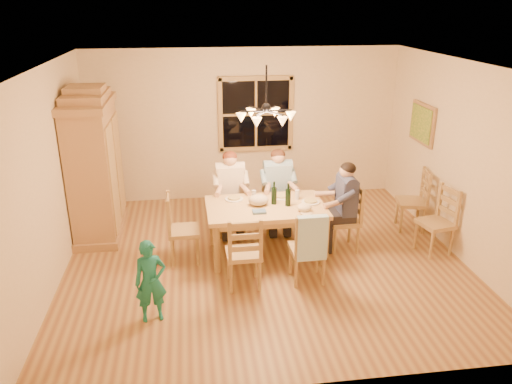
{
  "coord_description": "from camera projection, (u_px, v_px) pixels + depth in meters",
  "views": [
    {
      "loc": [
        -0.97,
        -6.19,
        3.45
      ],
      "look_at": [
        -0.12,
        0.1,
        0.99
      ],
      "focal_mm": 35.0,
      "sensor_mm": 36.0,
      "label": 1
    }
  ],
  "objects": [
    {
      "name": "chair_near_right",
      "position": [
        307.0,
        259.0,
        6.47
      ],
      "size": [
        0.45,
        0.43,
        0.99
      ],
      "rotation": [
        0.0,
        0.0,
        0.02
      ],
      "color": "#A18047",
      "rests_on": "floor"
    },
    {
      "name": "child",
      "position": [
        151.0,
        281.0,
        5.59
      ],
      "size": [
        0.4,
        0.3,
        0.99
      ],
      "primitive_type": "imported",
      "rotation": [
        0.0,
        0.0,
        0.18
      ],
      "color": "#1A776C",
      "rests_on": "floor"
    },
    {
      "name": "dining_table",
      "position": [
        266.0,
        212.0,
        7.0
      ],
      "size": [
        1.67,
        1.04,
        0.76
      ],
      "rotation": [
        0.0,
        0.0,
        0.02
      ],
      "color": "tan",
      "rests_on": "floor"
    },
    {
      "name": "adult_plaid_man",
      "position": [
        278.0,
        180.0,
        7.7
      ],
      "size": [
        0.4,
        0.43,
        0.87
      ],
      "rotation": [
        0.0,
        0.0,
        3.16
      ],
      "color": "teal",
      "rests_on": "floor"
    },
    {
      "name": "chair_near_left",
      "position": [
        244.0,
        264.0,
        6.35
      ],
      "size": [
        0.45,
        0.43,
        0.99
      ],
      "rotation": [
        0.0,
        0.0,
        0.02
      ],
      "color": "#A18047",
      "rests_on": "floor"
    },
    {
      "name": "chair_far_right",
      "position": [
        277.0,
        212.0,
        7.89
      ],
      "size": [
        0.45,
        0.43,
        0.99
      ],
      "rotation": [
        0.0,
        0.0,
        3.16
      ],
      "color": "#A18047",
      "rests_on": "floor"
    },
    {
      "name": "adult_slate_man",
      "position": [
        345.0,
        196.0,
        7.1
      ],
      "size": [
        0.43,
        0.4,
        0.87
      ],
      "rotation": [
        0.0,
        0.0,
        1.59
      ],
      "color": "#383D5A",
      "rests_on": "floor"
    },
    {
      "name": "chandelier",
      "position": [
        266.0,
        115.0,
        6.34
      ],
      "size": [
        0.77,
        0.68,
        0.71
      ],
      "color": "black",
      "rests_on": "ceiling"
    },
    {
      "name": "chair_spare_front",
      "position": [
        434.0,
        233.0,
        7.19
      ],
      "size": [
        0.5,
        0.52,
        0.99
      ],
      "rotation": [
        0.0,
        0.0,
        1.78
      ],
      "color": "#A18047",
      "rests_on": "floor"
    },
    {
      "name": "wine_glass_b",
      "position": [
        297.0,
        195.0,
        7.16
      ],
      "size": [
        0.06,
        0.06,
        0.14
      ],
      "primitive_type": "cylinder",
      "color": "silver",
      "rests_on": "dining_table"
    },
    {
      "name": "wall_right",
      "position": [
        461.0,
        161.0,
        6.94
      ],
      "size": [
        0.02,
        5.0,
        2.7
      ],
      "primitive_type": "cube",
      "color": "beige",
      "rests_on": "floor"
    },
    {
      "name": "chair_far_left",
      "position": [
        231.0,
        215.0,
        7.79
      ],
      "size": [
        0.45,
        0.43,
        0.99
      ],
      "rotation": [
        0.0,
        0.0,
        3.16
      ],
      "color": "#A18047",
      "rests_on": "floor"
    },
    {
      "name": "chair_spare_back",
      "position": [
        410.0,
        211.0,
        7.94
      ],
      "size": [
        0.5,
        0.51,
        0.99
      ],
      "rotation": [
        0.0,
        0.0,
        1.37
      ],
      "color": "#A18047",
      "rests_on": "floor"
    },
    {
      "name": "plate_plaid",
      "position": [
        282.0,
        197.0,
        7.24
      ],
      "size": [
        0.26,
        0.26,
        0.02
      ],
      "primitive_type": "cylinder",
      "color": "white",
      "rests_on": "dining_table"
    },
    {
      "name": "cap",
      "position": [
        304.0,
        208.0,
        6.76
      ],
      "size": [
        0.2,
        0.2,
        0.11
      ],
      "primitive_type": "ellipsoid",
      "color": "#D4BC8D",
      "rests_on": "dining_table"
    },
    {
      "name": "ceiling",
      "position": [
        266.0,
        65.0,
        6.11
      ],
      "size": [
        5.5,
        5.0,
        0.02
      ],
      "primitive_type": "cube",
      "color": "white",
      "rests_on": "wall_back"
    },
    {
      "name": "wall_left",
      "position": [
        49.0,
        178.0,
        6.26
      ],
      "size": [
        0.02,
        5.0,
        2.7
      ],
      "primitive_type": "cube",
      "color": "beige",
      "rests_on": "floor"
    },
    {
      "name": "wine_bottle_b",
      "position": [
        288.0,
        195.0,
        6.9
      ],
      "size": [
        0.08,
        0.08,
        0.33
      ],
      "primitive_type": "cylinder",
      "color": "black",
      "rests_on": "dining_table"
    },
    {
      "name": "napkin",
      "position": [
        259.0,
        212.0,
        6.73
      ],
      "size": [
        0.18,
        0.14,
        0.03
      ],
      "primitive_type": "cube",
      "rotation": [
        0.0,
        0.0,
        0.02
      ],
      "color": "slate",
      "rests_on": "dining_table"
    },
    {
      "name": "cloth_bundle",
      "position": [
        259.0,
        200.0,
        6.95
      ],
      "size": [
        0.28,
        0.22,
        0.15
      ],
      "primitive_type": "ellipsoid",
      "color": "tan",
      "rests_on": "dining_table"
    },
    {
      "name": "chair_end_right",
      "position": [
        343.0,
        230.0,
        7.29
      ],
      "size": [
        0.43,
        0.45,
        0.99
      ],
      "rotation": [
        0.0,
        0.0,
        1.59
      ],
      "color": "#A18047",
      "rests_on": "floor"
    },
    {
      "name": "wine_glass_a",
      "position": [
        254.0,
        195.0,
        7.15
      ],
      "size": [
        0.06,
        0.06,
        0.14
      ],
      "primitive_type": "cylinder",
      "color": "silver",
      "rests_on": "dining_table"
    },
    {
      "name": "plate_slate",
      "position": [
        311.0,
        202.0,
        7.06
      ],
      "size": [
        0.26,
        0.26,
        0.02
      ],
      "primitive_type": "cylinder",
      "color": "white",
      "rests_on": "dining_table"
    },
    {
      "name": "armoire",
      "position": [
        95.0,
        169.0,
        7.54
      ],
      "size": [
        0.66,
        1.4,
        2.3
      ],
      "color": "#956440",
      "rests_on": "floor"
    },
    {
      "name": "window",
      "position": [
        256.0,
        114.0,
        8.83
      ],
      "size": [
        1.3,
        0.06,
        1.3
      ],
      "color": "black",
      "rests_on": "wall_back"
    },
    {
      "name": "painting",
      "position": [
        422.0,
        123.0,
        7.96
      ],
      "size": [
        0.06,
        0.78,
        0.64
      ],
      "color": "#956440",
      "rests_on": "wall_right"
    },
    {
      "name": "towel",
      "position": [
        312.0,
        238.0,
        6.15
      ],
      "size": [
        0.38,
        0.11,
        0.58
      ],
      "primitive_type": "cube",
      "rotation": [
        0.0,
        0.0,
        0.02
      ],
      "color": "#A7D2E3",
      "rests_on": "chair_near_right"
    },
    {
      "name": "plate_woman",
      "position": [
        234.0,
        199.0,
        7.17
      ],
      "size": [
        0.26,
        0.26,
        0.02
      ],
      "primitive_type": "cylinder",
      "color": "white",
      "rests_on": "dining_table"
    },
    {
      "name": "adult_woman",
      "position": [
        230.0,
        183.0,
        7.6
      ],
      "size": [
        0.4,
        0.43,
        0.87
      ],
      "rotation": [
        0.0,
        0.0,
        3.16
      ],
      "color": "beige",
      "rests_on": "floor"
    },
    {
      "name": "wall_back",
      "position": [
        245.0,
        125.0,
        8.91
      ],
      "size": [
        5.5,
        0.02,
        2.7
      ],
      "primitive_type": "cube",
      "color": "beige",
      "rests_on": "floor"
    },
    {
      "name": "wine_bottle_a",
      "position": [
        274.0,
        193.0,
        6.97
      ],
      "size": [
        0.08,
        0.08,
        0.33
      ],
      "primitive_type": "cylinder",
      "color": "black",
      "rests_on": "dining_table"
    },
    {
      "name": "chair_end_left",
      "position": [
        184.0,
        240.0,
        6.97
      ],
      "size": [
        0.43,
        0.45,
        0.99
      ],
      "rotation": [
        0.0,
        0.0,
        -1.55
      ],
      "color": "#A18047",
      "rests_on": "floor"
    },
    {
      "name": "floor",
      "position": [
        265.0,
        259.0,
        7.09
      ],
      "size": [
        5.5,
        5.5,
        0.0
      ],
      "primitive_type": "plane",
      "color": "brown",
      "rests_on": "ground"
    }
  ]
}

